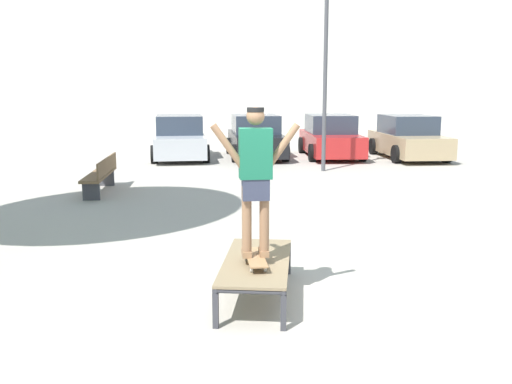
{
  "coord_description": "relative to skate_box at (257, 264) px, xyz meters",
  "views": [
    {
      "loc": [
        -0.43,
        -6.45,
        2.45
      ],
      "look_at": [
        -0.39,
        1.58,
        1.0
      ],
      "focal_mm": 40.54,
      "sensor_mm": 36.0,
      "label": 1
    }
  ],
  "objects": [
    {
      "name": "light_post",
      "position": [
        2.06,
        10.56,
        3.41
      ],
      "size": [
        0.36,
        0.36,
        5.83
      ],
      "color": "#4C4C51",
      "rests_on": "ground"
    },
    {
      "name": "ground_plane",
      "position": [
        0.39,
        -0.08,
        -0.41
      ],
      "size": [
        120.0,
        120.0,
        0.0
      ],
      "primitive_type": "plane",
      "color": "#B2AA9E"
    },
    {
      "name": "car_tan",
      "position": [
        5.41,
        13.74,
        0.28
      ],
      "size": [
        2.2,
        4.33,
        1.5
      ],
      "color": "tan",
      "rests_on": "ground"
    },
    {
      "name": "car_red",
      "position": [
        2.74,
        14.14,
        0.28
      ],
      "size": [
        2.08,
        4.28,
        1.5
      ],
      "color": "red",
      "rests_on": "ground"
    },
    {
      "name": "skate_box",
      "position": [
        0.0,
        0.0,
        0.0
      ],
      "size": [
        0.92,
        1.96,
        0.46
      ],
      "color": "#38383D",
      "rests_on": "ground"
    },
    {
      "name": "skateboard",
      "position": [
        -0.01,
        -0.17,
        0.12
      ],
      "size": [
        0.28,
        0.82,
        0.09
      ],
      "color": "#9E754C",
      "rests_on": "skate_box"
    },
    {
      "name": "park_bench",
      "position": [
        -3.63,
        6.99,
        0.03
      ],
      "size": [
        0.61,
        2.43,
        0.83
      ],
      "color": "brown",
      "rests_on": "ground"
    },
    {
      "name": "car_silver",
      "position": [
        -2.62,
        13.76,
        0.28
      ],
      "size": [
        2.33,
        4.39,
        1.5
      ],
      "color": "#B7BABF",
      "rests_on": "ground"
    },
    {
      "name": "car_black",
      "position": [
        0.06,
        14.04,
        0.28
      ],
      "size": [
        2.27,
        4.36,
        1.5
      ],
      "color": "black",
      "rests_on": "ground"
    },
    {
      "name": "skater",
      "position": [
        -0.01,
        -0.16,
        1.12
      ],
      "size": [
        1.0,
        0.31,
        1.69
      ],
      "color": "#8E6647",
      "rests_on": "skateboard"
    }
  ]
}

